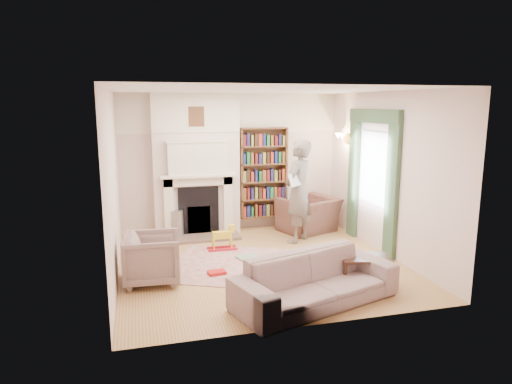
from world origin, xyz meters
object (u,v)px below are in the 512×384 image
object	(u,v)px
bookcase	(263,173)
man_reading	(298,191)
armchair_reading	(308,215)
sofa	(316,280)
coffee_table	(364,271)
paraffin_heater	(178,224)
rocking_horse	(222,238)
armchair_left	(153,258)

from	to	relation	value
bookcase	man_reading	world-z (taller)	bookcase
armchair_reading	sofa	xyz separation A→B (m)	(-1.17, -3.27, -0.03)
coffee_table	paraffin_heater	world-z (taller)	paraffin_heater
sofa	man_reading	size ratio (longest dim) A/B	1.14
bookcase	armchair_reading	bearing A→B (deg)	-33.29
man_reading	armchair_reading	bearing A→B (deg)	-169.86
rocking_horse	bookcase	bearing A→B (deg)	49.59
bookcase	paraffin_heater	bearing A→B (deg)	-170.04
coffee_table	rocking_horse	world-z (taller)	rocking_horse
paraffin_heater	armchair_reading	bearing A→B (deg)	-4.63
armchair_left	paraffin_heater	world-z (taller)	armchair_left
man_reading	coffee_table	size ratio (longest dim) A/B	2.79
armchair_reading	sofa	distance (m)	3.47
bookcase	man_reading	size ratio (longest dim) A/B	0.95
bookcase	rocking_horse	xyz separation A→B (m)	(-1.13, -1.31, -0.94)
armchair_left	coffee_table	bearing A→B (deg)	-104.11
armchair_reading	rocking_horse	bearing A→B (deg)	1.24
bookcase	armchair_reading	distance (m)	1.28
armchair_reading	sofa	world-z (taller)	armchair_reading
coffee_table	armchair_left	bearing A→B (deg)	175.46
armchair_left	coffee_table	xyz separation A→B (m)	(2.93, -0.95, -0.14)
armchair_reading	rocking_horse	world-z (taller)	armchair_reading
sofa	bookcase	bearing A→B (deg)	67.09
armchair_left	rocking_horse	size ratio (longest dim) A/B	1.53
sofa	coffee_table	xyz separation A→B (m)	(0.89, 0.35, -0.10)
armchair_reading	man_reading	size ratio (longest dim) A/B	0.55
armchair_reading	rocking_horse	distance (m)	2.10
man_reading	coffee_table	world-z (taller)	man_reading
armchair_left	bookcase	bearing A→B (deg)	-39.76
bookcase	armchair_reading	world-z (taller)	bookcase
coffee_table	paraffin_heater	size ratio (longest dim) A/B	1.27
armchair_left	man_reading	xyz separation A→B (m)	(2.75, 1.37, 0.61)
armchair_reading	paraffin_heater	bearing A→B (deg)	-24.97
paraffin_heater	man_reading	bearing A→B (deg)	-20.34
man_reading	paraffin_heater	size ratio (longest dim) A/B	3.55
sofa	coffee_table	size ratio (longest dim) A/B	3.19
man_reading	rocking_horse	bearing A→B (deg)	-36.51
bookcase	armchair_left	bearing A→B (deg)	-133.61
armchair_reading	coffee_table	world-z (taller)	armchair_reading
armchair_left	rocking_horse	xyz separation A→B (m)	(1.26, 1.20, -0.13)
man_reading	paraffin_heater	distance (m)	2.45
bookcase	armchair_reading	size ratio (longest dim) A/B	1.71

